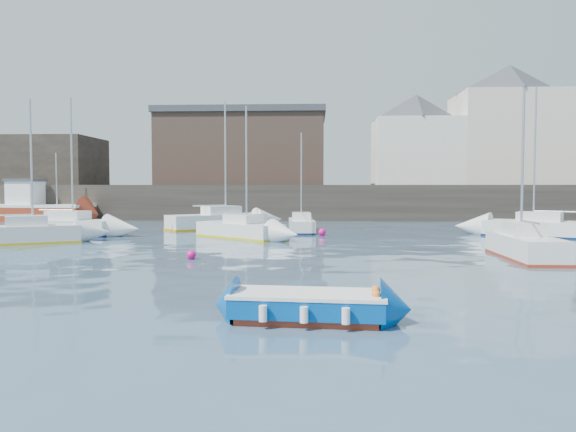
{
  "coord_description": "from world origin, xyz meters",
  "views": [
    {
      "loc": [
        1.26,
        -13.75,
        2.85
      ],
      "look_at": [
        0.0,
        12.0,
        1.5
      ],
      "focal_mm": 35.0,
      "sensor_mm": 36.0,
      "label": 1
    }
  ],
  "objects_px": {
    "sailboat_a": "(22,234)",
    "sailboat_b": "(240,229)",
    "blue_dinghy": "(308,305)",
    "buoy_far": "(322,236)",
    "sailboat_d": "(545,228)",
    "buoy_near": "(191,259)",
    "sailboat_f": "(301,225)",
    "fishing_boat": "(37,208)",
    "sailboat_c": "(525,246)",
    "sailboat_h": "(217,221)",
    "buoy_mid": "(519,253)",
    "sailboat_e": "(64,226)"
  },
  "relations": [
    {
      "from": "sailboat_a",
      "to": "sailboat_b",
      "type": "relative_size",
      "value": 1.0
    },
    {
      "from": "blue_dinghy",
      "to": "buoy_far",
      "type": "bearing_deg",
      "value": 88.5
    },
    {
      "from": "sailboat_d",
      "to": "buoy_near",
      "type": "height_order",
      "value": "sailboat_d"
    },
    {
      "from": "sailboat_f",
      "to": "buoy_far",
      "type": "relative_size",
      "value": 14.43
    },
    {
      "from": "blue_dinghy",
      "to": "sailboat_b",
      "type": "bearing_deg",
      "value": 101.85
    },
    {
      "from": "sailboat_b",
      "to": "fishing_boat",
      "type": "bearing_deg",
      "value": 142.82
    },
    {
      "from": "sailboat_c",
      "to": "sailboat_d",
      "type": "relative_size",
      "value": 0.8
    },
    {
      "from": "sailboat_a",
      "to": "buoy_far",
      "type": "xyz_separation_m",
      "value": [
        15.08,
        5.42,
        -0.51
      ]
    },
    {
      "from": "sailboat_c",
      "to": "sailboat_h",
      "type": "xyz_separation_m",
      "value": [
        -14.88,
        14.9,
        0.04
      ]
    },
    {
      "from": "fishing_boat",
      "to": "sailboat_h",
      "type": "height_order",
      "value": "sailboat_h"
    },
    {
      "from": "sailboat_a",
      "to": "buoy_mid",
      "type": "distance_m",
      "value": 23.63
    },
    {
      "from": "sailboat_a",
      "to": "sailboat_f",
      "type": "distance_m",
      "value": 15.98
    },
    {
      "from": "sailboat_b",
      "to": "sailboat_h",
      "type": "bearing_deg",
      "value": 110.62
    },
    {
      "from": "sailboat_e",
      "to": "buoy_near",
      "type": "bearing_deg",
      "value": -46.45
    },
    {
      "from": "sailboat_e",
      "to": "buoy_mid",
      "type": "distance_m",
      "value": 24.67
    },
    {
      "from": "sailboat_c",
      "to": "buoy_mid",
      "type": "relative_size",
      "value": 18.57
    },
    {
      "from": "fishing_boat",
      "to": "sailboat_c",
      "type": "bearing_deg",
      "value": -36.05
    },
    {
      "from": "fishing_boat",
      "to": "sailboat_f",
      "type": "distance_m",
      "value": 24.34
    },
    {
      "from": "sailboat_a",
      "to": "sailboat_f",
      "type": "height_order",
      "value": "sailboat_a"
    },
    {
      "from": "fishing_boat",
      "to": "sailboat_a",
      "type": "bearing_deg",
      "value": -65.07
    },
    {
      "from": "sailboat_d",
      "to": "blue_dinghy",
      "type": "bearing_deg",
      "value": -122.59
    },
    {
      "from": "sailboat_a",
      "to": "buoy_mid",
      "type": "relative_size",
      "value": 19.82
    },
    {
      "from": "buoy_near",
      "to": "buoy_mid",
      "type": "height_order",
      "value": "buoy_near"
    },
    {
      "from": "fishing_boat",
      "to": "buoy_far",
      "type": "bearing_deg",
      "value": -28.26
    },
    {
      "from": "sailboat_a",
      "to": "sailboat_c",
      "type": "height_order",
      "value": "sailboat_a"
    },
    {
      "from": "sailboat_c",
      "to": "blue_dinghy",
      "type": "bearing_deg",
      "value": -128.2
    },
    {
      "from": "sailboat_h",
      "to": "buoy_far",
      "type": "relative_size",
      "value": 19.81
    },
    {
      "from": "sailboat_c",
      "to": "sailboat_f",
      "type": "bearing_deg",
      "value": 125.55
    },
    {
      "from": "buoy_near",
      "to": "buoy_far",
      "type": "xyz_separation_m",
      "value": [
        5.27,
        10.95,
        0.0
      ]
    },
    {
      "from": "blue_dinghy",
      "to": "sailboat_d",
      "type": "distance_m",
      "value": 24.37
    },
    {
      "from": "sailboat_h",
      "to": "fishing_boat",
      "type": "bearing_deg",
      "value": 154.34
    },
    {
      "from": "buoy_far",
      "to": "sailboat_e",
      "type": "bearing_deg",
      "value": -177.65
    },
    {
      "from": "fishing_boat",
      "to": "sailboat_a",
      "type": "xyz_separation_m",
      "value": [
        8.38,
        -18.04,
        -0.58
      ]
    },
    {
      "from": "sailboat_e",
      "to": "buoy_near",
      "type": "distance_m",
      "value": 14.27
    },
    {
      "from": "sailboat_a",
      "to": "sailboat_f",
      "type": "bearing_deg",
      "value": 30.24
    },
    {
      "from": "sailboat_d",
      "to": "buoy_far",
      "type": "bearing_deg",
      "value": 178.18
    },
    {
      "from": "buoy_mid",
      "to": "fishing_boat",
      "type": "bearing_deg",
      "value": 146.87
    },
    {
      "from": "sailboat_e",
      "to": "buoy_near",
      "type": "relative_size",
      "value": 21.73
    },
    {
      "from": "sailboat_e",
      "to": "sailboat_d",
      "type": "bearing_deg",
      "value": 0.45
    },
    {
      "from": "sailboat_h",
      "to": "buoy_mid",
      "type": "bearing_deg",
      "value": -39.94
    },
    {
      "from": "fishing_boat",
      "to": "sailboat_h",
      "type": "distance_m",
      "value": 18.28
    },
    {
      "from": "fishing_boat",
      "to": "sailboat_h",
      "type": "relative_size",
      "value": 1.03
    },
    {
      "from": "fishing_boat",
      "to": "sailboat_d",
      "type": "bearing_deg",
      "value": -19.85
    },
    {
      "from": "sailboat_c",
      "to": "sailboat_b",
      "type": "bearing_deg",
      "value": 145.73
    },
    {
      "from": "sailboat_d",
      "to": "sailboat_e",
      "type": "distance_m",
      "value": 27.67
    },
    {
      "from": "blue_dinghy",
      "to": "sailboat_h",
      "type": "height_order",
      "value": "sailboat_h"
    },
    {
      "from": "sailboat_a",
      "to": "buoy_mid",
      "type": "bearing_deg",
      "value": -6.69
    },
    {
      "from": "sailboat_e",
      "to": "sailboat_a",
      "type": "bearing_deg",
      "value": -89.81
    },
    {
      "from": "sailboat_c",
      "to": "buoy_mid",
      "type": "height_order",
      "value": "sailboat_c"
    },
    {
      "from": "sailboat_c",
      "to": "sailboat_e",
      "type": "distance_m",
      "value": 24.9
    }
  ]
}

